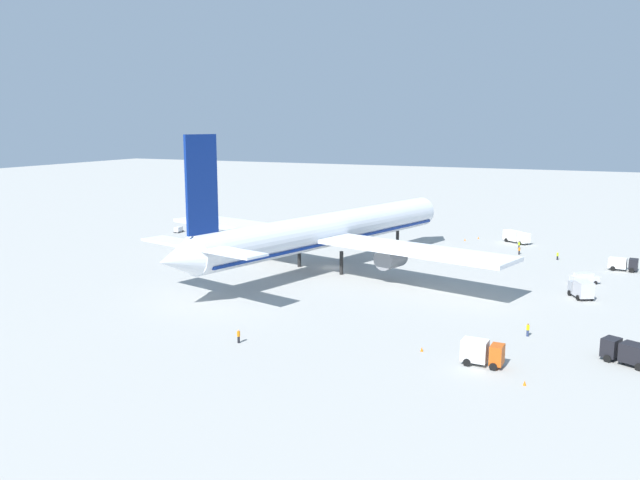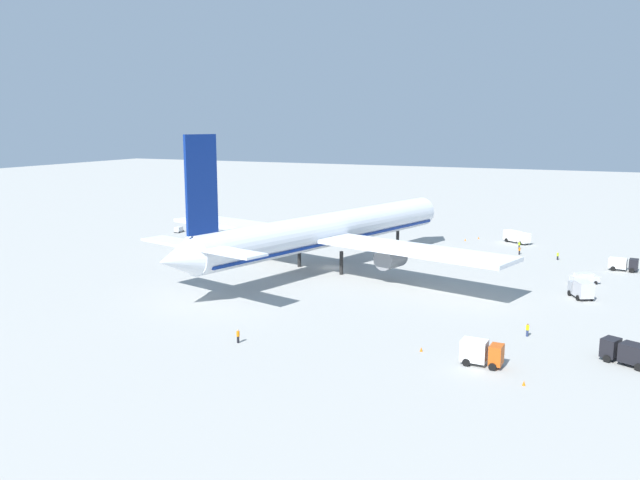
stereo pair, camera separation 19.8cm
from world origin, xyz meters
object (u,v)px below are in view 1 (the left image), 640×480
(traffic_cone_2, at_px, (478,238))
(traffic_cone_0, at_px, (422,349))
(ground_worker_4, at_px, (557,256))
(ground_worker_0, at_px, (239,336))
(service_truck_4, at_px, (516,236))
(service_van, at_px, (584,278))
(airliner, at_px, (326,231))
(traffic_cone_1, at_px, (465,240))
(service_truck_1, at_px, (482,352))
(ground_worker_1, at_px, (519,251))
(traffic_cone_3, at_px, (525,383))
(service_truck_0, at_px, (623,264))
(baggage_cart_0, at_px, (178,229))
(ground_worker_3, at_px, (528,330))
(ground_worker_2, at_px, (519,245))
(service_truck_2, at_px, (581,289))
(service_truck_3, at_px, (628,352))

(traffic_cone_2, bearing_deg, traffic_cone_0, -173.59)
(ground_worker_4, bearing_deg, ground_worker_0, 155.53)
(service_truck_4, bearing_deg, service_van, -155.12)
(airliner, height_order, traffic_cone_1, airliner)
(service_truck_4, height_order, ground_worker_4, service_truck_4)
(service_truck_1, distance_m, ground_worker_1, 69.04)
(ground_worker_4, bearing_deg, traffic_cone_3, -177.86)
(service_truck_1, distance_m, ground_worker_0, 30.15)
(traffic_cone_1, bearing_deg, service_truck_0, -119.80)
(baggage_cart_0, bearing_deg, service_truck_4, -75.87)
(traffic_cone_0, bearing_deg, traffic_cone_1, 8.45)
(traffic_cone_2, bearing_deg, ground_worker_3, -164.07)
(ground_worker_0, bearing_deg, service_truck_1, -80.54)
(traffic_cone_2, bearing_deg, service_truck_0, -126.58)
(traffic_cone_1, bearing_deg, service_truck_4, -79.49)
(airliner, bearing_deg, ground_worker_0, -170.54)
(ground_worker_1, relative_size, traffic_cone_0, 3.14)
(baggage_cart_0, relative_size, ground_worker_2, 2.08)
(service_truck_0, distance_m, service_truck_2, 25.35)
(ground_worker_4, xyz_separation_m, traffic_cone_0, (-64.77, 10.31, -0.56))
(service_truck_3, bearing_deg, service_van, 9.53)
(ground_worker_4, height_order, traffic_cone_2, ground_worker_4)
(service_truck_4, bearing_deg, ground_worker_0, 165.93)
(service_truck_3, xyz_separation_m, ground_worker_0, (-12.29, 45.19, -0.60))
(baggage_cart_0, distance_m, traffic_cone_3, 115.33)
(service_truck_4, distance_m, baggage_cart_0, 83.73)
(traffic_cone_0, xyz_separation_m, traffic_cone_2, (82.94, 9.32, 0.00))
(baggage_cart_0, distance_m, ground_worker_1, 84.02)
(service_van, xyz_separation_m, baggage_cart_0, (15.23, 97.73, -0.26))
(service_truck_3, xyz_separation_m, ground_worker_2, (68.17, 21.58, -0.65))
(service_truck_2, bearing_deg, traffic_cone_3, 175.09)
(airliner, distance_m, service_van, 46.98)
(ground_worker_1, height_order, ground_worker_3, ground_worker_3)
(service_truck_3, height_order, traffic_cone_1, service_truck_3)
(service_truck_0, bearing_deg, traffic_cone_0, 159.23)
(service_truck_3, distance_m, ground_worker_4, 60.47)
(traffic_cone_0, bearing_deg, traffic_cone_3, -113.94)
(service_truck_4, bearing_deg, airliner, 146.11)
(service_van, height_order, baggage_cart_0, service_van)
(service_van, bearing_deg, ground_worker_2, 27.67)
(service_truck_1, xyz_separation_m, service_truck_4, (82.73, 7.75, -0.07))
(service_truck_2, relative_size, ground_worker_0, 2.93)
(traffic_cone_3, bearing_deg, service_truck_2, -4.91)
(ground_worker_0, height_order, ground_worker_4, ground_worker_0)
(airliner, bearing_deg, service_van, -80.14)
(service_truck_1, distance_m, traffic_cone_0, 7.85)
(ground_worker_1, relative_size, traffic_cone_1, 3.14)
(traffic_cone_0, bearing_deg, ground_worker_1, -2.03)
(service_van, height_order, ground_worker_4, service_van)
(ground_worker_4, relative_size, traffic_cone_2, 3.00)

